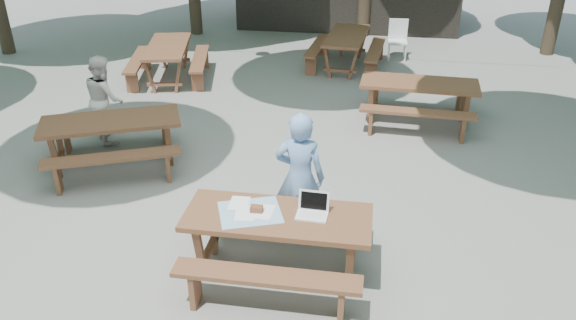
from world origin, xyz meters
The scene contains 11 objects.
ground centered at (0.00, 0.00, 0.00)m, with size 80.00×80.00×0.00m, color slate.
main_picnic_table centered at (0.47, -1.23, 0.39)m, with size 2.00×1.58×0.75m.
picnic_table_nw centered at (-2.40, 0.89, 0.39)m, with size 2.37×2.20×0.75m.
picnic_table_ne centered at (2.17, 3.27, 0.39)m, with size 2.04×1.68×0.75m.
picnic_table_far_w centered at (-2.92, 4.75, 0.39)m, with size 1.95×2.20×0.75m.
picnic_table_far_e centered at (0.72, 6.18, 0.39)m, with size 1.73×2.06×0.75m.
woman centered at (0.61, -0.49, 0.81)m, with size 0.59×0.39×1.62m, color #739DD3.
second_person centered at (-2.90, 1.76, 0.71)m, with size 0.69×0.54×1.43m, color silver.
plastic_chair centered at (1.87, 7.03, 0.26)m, with size 0.46×0.46×0.90m.
laptop centered at (0.84, -1.14, 0.81)m, with size 0.34×0.28×0.24m.
tabletop_clutter centered at (0.18, -1.22, 0.76)m, with size 0.80×0.74×0.08m.
Camera 1 is at (1.37, -6.16, 4.03)m, focal length 35.00 mm.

